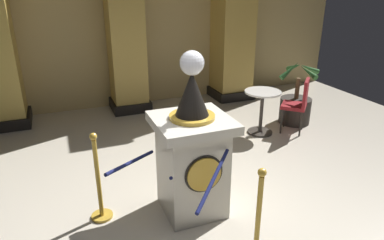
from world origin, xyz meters
TOP-DOWN VIEW (x-y plane):
  - ground_plane at (0.00, 0.00)m, footprint 10.17×10.17m
  - back_wall at (0.00, 4.32)m, footprint 10.17×0.16m
  - pedestal_clock at (-0.08, 0.19)m, footprint 0.81×0.81m
  - stanchion_near at (-1.08, 0.43)m, footprint 0.24×0.24m
  - stanchion_far at (0.19, -0.77)m, footprint 0.24×0.24m
  - velvet_rope at (-0.44, -0.17)m, footprint 1.26×1.26m
  - column_right at (2.33, 3.89)m, footprint 0.90×0.90m
  - column_centre_rear at (0.00, 3.89)m, footprint 0.79×0.79m
  - potted_palm_right at (2.71, 2.00)m, footprint 0.82×0.83m
  - cafe_table at (1.85, 1.81)m, footprint 0.62×0.62m
  - cafe_chair_red at (2.46, 1.61)m, footprint 0.57×0.57m

SIDE VIEW (x-z plane):
  - ground_plane at x=0.00m, z-range 0.00..0.00m
  - potted_palm_right at x=2.71m, z-range -0.27..0.91m
  - stanchion_far at x=0.19m, z-range -0.15..0.84m
  - stanchion_near at x=-1.08m, z-range -0.16..0.88m
  - cafe_table at x=1.85m, z-range 0.11..0.87m
  - cafe_chair_red at x=2.46m, z-range 0.09..1.05m
  - pedestal_clock at x=-0.08m, z-range -0.21..1.64m
  - velvet_rope at x=-0.44m, z-range 0.68..0.90m
  - column_right at x=2.33m, z-range -0.01..3.74m
  - column_centre_rear at x=0.00m, z-range -0.01..3.74m
  - back_wall at x=0.00m, z-range 0.00..3.91m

